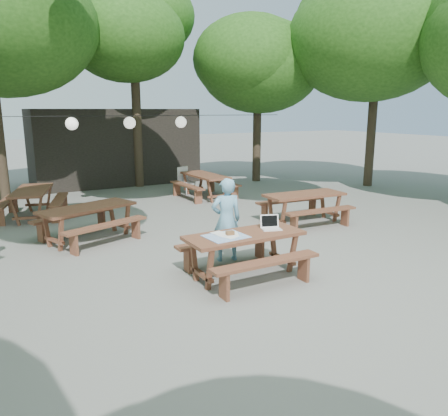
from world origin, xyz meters
name	(u,v)px	position (x,y,z in m)	size (l,w,h in m)	color
ground	(245,264)	(0.00, 0.00, 0.00)	(80.00, 80.00, 0.00)	slate
pavilion	(113,146)	(0.50, 10.50, 1.40)	(6.00, 3.00, 2.80)	black
main_picnic_table	(244,254)	(-0.34, -0.51, 0.39)	(2.00, 1.58, 0.75)	#55301E
picnic_table_nw	(89,223)	(-2.17, 2.91, 0.39)	(2.33, 2.14, 0.75)	#55301E
picnic_table_ne	(304,208)	(2.84, 1.80, 0.39)	(2.04, 1.69, 0.75)	#55301E
picnic_table_far_w	(33,203)	(-2.98, 5.71, 0.39)	(2.03, 2.25, 0.75)	#55301E
picnic_table_far_e	(205,186)	(2.16, 5.91, 0.39)	(1.65, 2.03, 0.75)	#55301E
woman	(226,220)	(-0.20, 0.35, 0.78)	(0.57, 0.37, 1.56)	#6EA9C9
plastic_chair	(186,186)	(1.90, 6.79, 0.26)	(0.55, 0.55, 0.90)	silver
laptop	(270,225)	(0.21, -0.47, 0.81)	(0.39, 0.35, 0.24)	white
tabletop_clutter	(227,236)	(-0.68, -0.50, 0.76)	(0.69, 0.63, 0.08)	#3B78CA
paper_lanterns	(130,123)	(-0.19, 6.00, 2.40)	(9.00, 0.34, 0.38)	black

